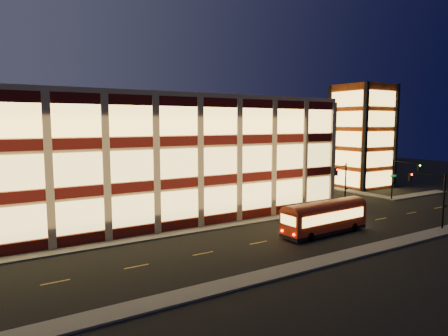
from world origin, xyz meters
TOP-DOWN VIEW (x-y plane):
  - ground at (0.00, 0.00)m, footprint 200.00×200.00m
  - sidewalk_office_south at (-3.00, 1.00)m, footprint 54.00×2.00m
  - sidewalk_office_east at (23.00, 17.00)m, footprint 2.00×30.00m
  - sidewalk_tower_south at (40.00, 1.00)m, footprint 14.00×2.00m
  - sidewalk_tower_west at (34.00, 17.00)m, footprint 2.00×30.00m
  - sidewalk_near at (0.00, -13.00)m, footprint 100.00×2.00m
  - office_building at (-2.91, 16.91)m, footprint 50.45×30.45m
  - stair_tower at (39.95, 11.95)m, footprint 8.60×8.60m
  - traffic_signal_far at (22.21, 0.24)m, footprint 3.79×1.87m
  - traffic_signal_right at (33.50, -0.62)m, footprint 1.20×4.37m
  - traffic_signal_near at (23.50, -11.03)m, footprint 0.32×4.45m
  - trolley_bus at (11.62, -7.03)m, footprint 10.15×2.98m

SIDE VIEW (x-z plane):
  - ground at x=0.00m, z-range 0.00..0.00m
  - sidewalk_office_south at x=-3.00m, z-range 0.00..0.15m
  - sidewalk_office_east at x=23.00m, z-range 0.00..0.15m
  - sidewalk_tower_south at x=40.00m, z-range 0.00..0.15m
  - sidewalk_tower_west at x=34.00m, z-range 0.00..0.15m
  - sidewalk_near at x=0.00m, z-range 0.00..0.15m
  - trolley_bus at x=11.62m, z-range 0.18..3.59m
  - traffic_signal_right at x=33.50m, z-range 1.10..7.10m
  - traffic_signal_far at x=22.21m, z-range 1.11..7.11m
  - traffic_signal_near at x=23.50m, z-range 1.13..7.13m
  - office_building at x=-2.91m, z-range 0.00..14.50m
  - stair_tower at x=39.95m, z-range -0.01..17.99m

